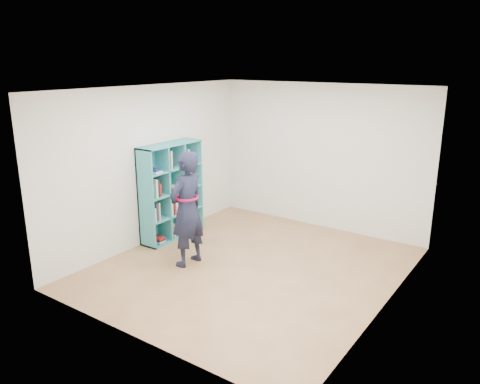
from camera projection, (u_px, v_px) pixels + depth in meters
The scene contains 9 objects.
floor at pixel (251, 267), 6.97m from camera, with size 4.50×4.50×0.00m, color #8D6340.
ceiling at pixel (252, 89), 6.25m from camera, with size 4.50×4.50×0.00m, color white.
wall_left at pixel (150, 165), 7.71m from camera, with size 0.02×4.50×2.60m, color silver.
wall_right at pixel (393, 208), 5.51m from camera, with size 0.02×4.50×2.60m, color silver.
wall_back at pixel (320, 157), 8.39m from camera, with size 4.00×0.02×2.60m, color silver.
wall_front at pixel (131, 228), 4.83m from camera, with size 4.00×0.02×2.60m, color silver.
bookshelf at pixel (170, 192), 7.97m from camera, with size 0.36×1.23×1.65m.
person at pixel (187, 209), 6.86m from camera, with size 0.44×0.65×1.73m.
smartphone at pixel (183, 199), 6.98m from camera, with size 0.02×0.11×0.13m.
Camera 1 is at (3.52, -5.34, 2.99)m, focal length 35.00 mm.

